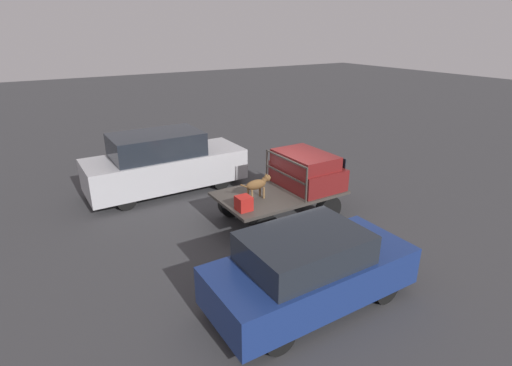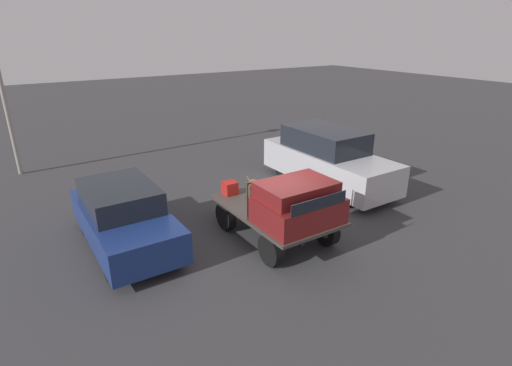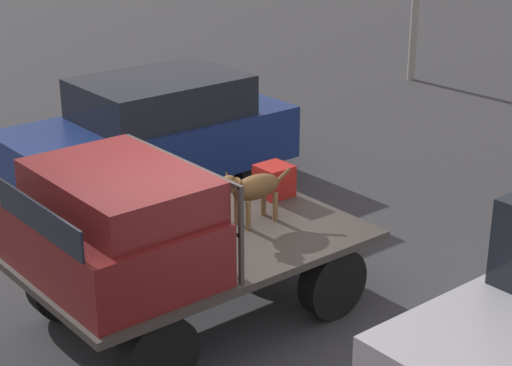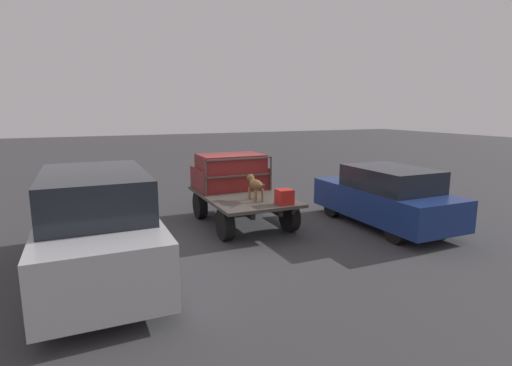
{
  "view_description": "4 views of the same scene",
  "coord_description": "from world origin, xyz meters",
  "px_view_note": "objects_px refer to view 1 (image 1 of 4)",
  "views": [
    {
      "loc": [
        -6.04,
        -8.54,
        5.18
      ],
      "look_at": [
        -0.81,
        -0.05,
        1.28
      ],
      "focal_mm": 28.0,
      "sensor_mm": 36.0,
      "label": 1
    },
    {
      "loc": [
        7.73,
        -5.63,
        5.22
      ],
      "look_at": [
        -0.81,
        -0.05,
        1.28
      ],
      "focal_mm": 28.0,
      "sensor_mm": 36.0,
      "label": 2
    },
    {
      "loc": [
        4.55,
        6.5,
        4.56
      ],
      "look_at": [
        -0.81,
        -0.05,
        1.28
      ],
      "focal_mm": 60.0,
      "sensor_mm": 36.0,
      "label": 3
    },
    {
      "loc": [
        -9.82,
        3.94,
        3.12
      ],
      "look_at": [
        -0.81,
        -0.05,
        1.28
      ],
      "focal_mm": 28.0,
      "sensor_mm": 36.0,
      "label": 4
    }
  ],
  "objects_px": {
    "parked_pickup_far": "(164,163)",
    "cargo_crate": "(244,203)",
    "dog": "(258,184)",
    "parked_sedan": "(309,269)",
    "flatbed_truck": "(279,199)"
  },
  "relations": [
    {
      "from": "dog",
      "to": "cargo_crate",
      "type": "distance_m",
      "value": 0.88
    },
    {
      "from": "parked_sedan",
      "to": "parked_pickup_far",
      "type": "bearing_deg",
      "value": 93.96
    },
    {
      "from": "dog",
      "to": "parked_pickup_far",
      "type": "xyz_separation_m",
      "value": [
        -1.31,
        3.8,
        -0.25
      ]
    },
    {
      "from": "cargo_crate",
      "to": "parked_sedan",
      "type": "bearing_deg",
      "value": -94.44
    },
    {
      "from": "cargo_crate",
      "to": "parked_sedan",
      "type": "height_order",
      "value": "parked_sedan"
    },
    {
      "from": "cargo_crate",
      "to": "parked_pickup_far",
      "type": "height_order",
      "value": "parked_pickup_far"
    },
    {
      "from": "parked_pickup_far",
      "to": "cargo_crate",
      "type": "bearing_deg",
      "value": -84.91
    },
    {
      "from": "flatbed_truck",
      "to": "parked_pickup_far",
      "type": "relative_size",
      "value": 0.68
    },
    {
      "from": "parked_pickup_far",
      "to": "parked_sedan",
      "type": "bearing_deg",
      "value": -89.95
    },
    {
      "from": "flatbed_truck",
      "to": "parked_pickup_far",
      "type": "bearing_deg",
      "value": 118.81
    },
    {
      "from": "flatbed_truck",
      "to": "cargo_crate",
      "type": "relative_size",
      "value": 9.49
    },
    {
      "from": "cargo_crate",
      "to": "parked_pickup_far",
      "type": "bearing_deg",
      "value": 97.96
    },
    {
      "from": "flatbed_truck",
      "to": "dog",
      "type": "distance_m",
      "value": 0.99
    },
    {
      "from": "flatbed_truck",
      "to": "parked_pickup_far",
      "type": "xyz_separation_m",
      "value": [
        -2.06,
        3.75,
        0.39
      ]
    },
    {
      "from": "cargo_crate",
      "to": "parked_sedan",
      "type": "distance_m",
      "value": 2.96
    }
  ]
}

